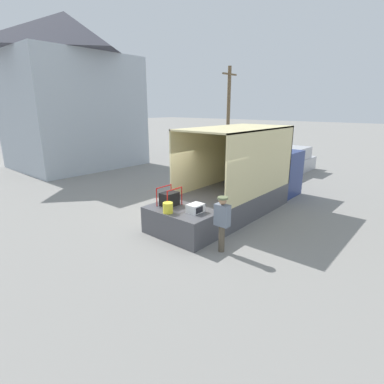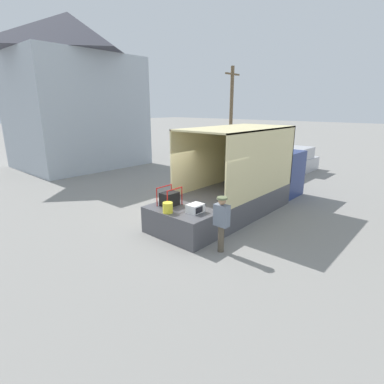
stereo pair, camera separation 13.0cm
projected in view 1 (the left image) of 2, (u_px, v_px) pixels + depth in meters
The scene contains 10 objects.
ground_plane at pixel (196, 228), 10.49m from camera, with size 160.00×160.00×0.00m, color gray.
box_truck at pixel (252, 182), 13.01m from camera, with size 6.71×2.45×3.35m.
tailgate_deck at pixel (181, 222), 9.84m from camera, with size 1.46×2.33×0.90m, color #4C4C51.
microwave at pixel (196, 208), 9.38m from camera, with size 0.50×0.40×0.27m.
portable_generator at pixel (170, 199), 10.03m from camera, with size 0.72×0.54×0.63m.
orange_bucket at pixel (168, 208), 9.32m from camera, with size 0.32×0.32×0.34m.
worker_person at pixel (222, 219), 8.54m from camera, with size 0.30×0.44×1.67m.
pickup_truck_silver at pixel (288, 162), 19.25m from camera, with size 4.87×1.97×1.58m.
house_backdrop at pixel (72, 92), 20.39m from camera, with size 8.10×6.85×9.95m.
utility_pole at pixel (228, 111), 24.13m from camera, with size 1.80×0.28×7.14m.
Camera 1 is at (-7.47, -6.25, 4.11)m, focal length 28.00 mm.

